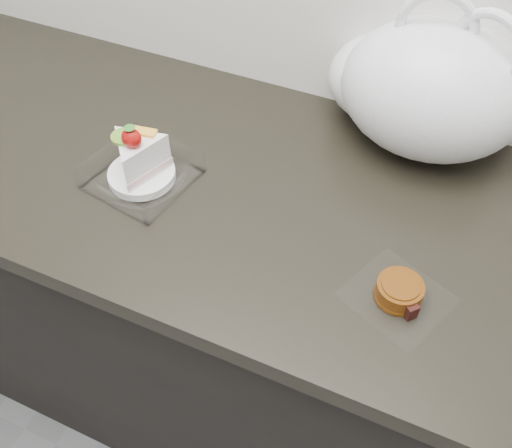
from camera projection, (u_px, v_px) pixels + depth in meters
counter at (247, 316)px, 1.38m from camera, size 2.04×0.64×0.90m
cake_tray at (140, 166)px, 1.03m from camera, size 0.19×0.19×0.13m
mooncake_wrap at (399, 293)px, 0.87m from camera, size 0.19×0.18×0.03m
plastic_bag at (422, 88)px, 1.04m from camera, size 0.40×0.31×0.31m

